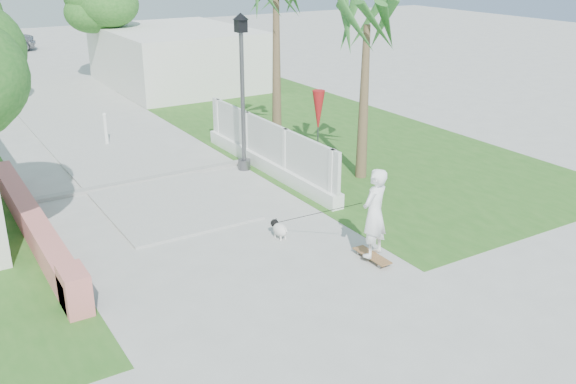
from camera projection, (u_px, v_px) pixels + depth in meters
ground at (245, 269)px, 12.97m from camera, size 90.00×90.00×0.00m
path_strip at (37, 90)px, 28.86m from camera, size 3.20×36.00×0.06m
curb at (143, 180)px, 17.72m from camera, size 6.50×0.25×0.10m
grass_right at (314, 130)px, 22.75m from camera, size 8.00×20.00×0.01m
pink_wall at (36, 228)px, 14.07m from camera, size 0.45×8.20×0.80m
lattice_fence at (268, 153)px, 18.41m from camera, size 0.35×7.00×1.50m
building_right at (177, 57)px, 29.75m from camera, size 6.00×8.00×2.60m
street_lamp at (242, 87)px, 17.89m from camera, size 0.44×0.44×4.44m
bollard at (106, 128)px, 20.81m from camera, size 0.14×0.14×1.09m
patio_umbrella at (318, 112)px, 18.28m from camera, size 0.36×0.36×2.30m
tree_path_right at (100, 7)px, 29.18m from camera, size 3.00×3.00×4.79m
palm_far at (276, 5)px, 18.77m from camera, size 1.80×1.80×5.30m
palm_near at (367, 34)px, 16.73m from camera, size 1.80×1.80×4.70m
skateboarder at (331, 214)px, 13.42m from camera, size 1.48×2.64×2.00m
dog at (279, 229)px, 14.28m from camera, size 0.31×0.60×0.41m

